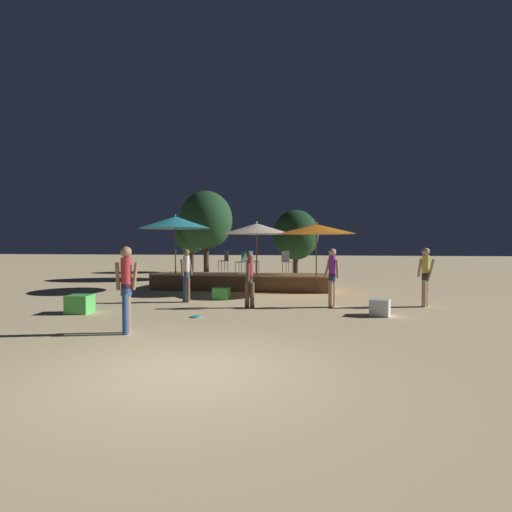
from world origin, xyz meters
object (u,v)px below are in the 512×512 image
object	(u,v)px
patio_umbrella_2	(316,229)
patio_umbrella_0	(257,229)
bistro_chair_3	(286,259)
patio_umbrella_1	(175,222)
cube_seat_0	(380,307)
person_3	(186,273)
bistro_chair_0	(252,259)
background_tree_0	(296,235)
person_2	(126,285)
person_0	(250,278)
background_tree_2	(206,220)
bistro_chair_1	(225,259)
cube_seat_2	(221,293)
person_1	(332,275)
bistro_chair_2	(242,260)
background_tree_1	(192,235)
person_4	(425,274)
cube_seat_1	(80,304)
frisbee_disc	(196,317)

from	to	relation	value
patio_umbrella_2	patio_umbrella_0	bearing A→B (deg)	174.91
patio_umbrella_2	bistro_chair_3	world-z (taller)	patio_umbrella_2
patio_umbrella_1	cube_seat_0	world-z (taller)	patio_umbrella_1
person_3	bistro_chair_0	size ratio (longest dim) A/B	1.92
person_3	background_tree_0	bearing A→B (deg)	-73.96
person_2	person_0	bearing A→B (deg)	-38.86
cube_seat_0	background_tree_2	bearing A→B (deg)	127.40
person_3	bistro_chair_1	xyz separation A→B (m)	(0.17, 4.72, 0.30)
cube_seat_0	cube_seat_2	size ratio (longest dim) A/B	1.06
cube_seat_0	person_3	bearing A→B (deg)	165.04
person_1	bistro_chair_3	distance (m)	5.02
person_1	bistro_chair_0	xyz separation A→B (m)	(-3.24, 5.01, 0.28)
person_0	bistro_chair_2	distance (m)	4.72
bistro_chair_0	background_tree_0	world-z (taller)	background_tree_0
person_0	background_tree_1	bearing A→B (deg)	-62.07
bistro_chair_0	bistro_chair_2	size ratio (longest dim) A/B	1.00
bistro_chair_2	person_3	bearing A→B (deg)	1.57
patio_umbrella_1	patio_umbrella_0	bearing A→B (deg)	-1.80
person_4	person_3	bearing A→B (deg)	127.81
person_3	bistro_chair_1	size ratio (longest dim) A/B	1.92
bistro_chair_3	person_2	bearing A→B (deg)	-140.63
patio_umbrella_0	background_tree_1	size ratio (longest dim) A/B	0.75
cube_seat_0	bistro_chair_3	bearing A→B (deg)	116.42
patio_umbrella_1	person_3	distance (m)	3.94
background_tree_0	background_tree_2	world-z (taller)	background_tree_2
patio_umbrella_1	cube_seat_0	xyz separation A→B (m)	(7.38, -4.70, -2.55)
bistro_chair_1	person_1	bearing A→B (deg)	1.10
person_2	background_tree_2	bearing A→B (deg)	-2.52
cube_seat_1	person_2	size ratio (longest dim) A/B	0.37
cube_seat_0	background_tree_0	xyz separation A→B (m)	(-2.88, 11.93, 2.18)
background_tree_0	bistro_chair_2	bearing A→B (deg)	-105.66
cube_seat_1	background_tree_2	xyz separation A→B (m)	(0.51, 10.76, 2.92)
cube_seat_1	person_1	world-z (taller)	person_1
patio_umbrella_1	person_2	bearing A→B (deg)	-77.18
patio_umbrella_0	cube_seat_1	size ratio (longest dim) A/B	4.12
patio_umbrella_1	bistro_chair_1	world-z (taller)	patio_umbrella_1
person_0	bistro_chair_1	xyz separation A→B (m)	(-2.06, 5.52, 0.36)
bistro_chair_1	bistro_chair_2	size ratio (longest dim) A/B	1.00
person_0	bistro_chair_1	size ratio (longest dim) A/B	1.83
patio_umbrella_1	background_tree_2	bearing A→B (deg)	92.09
cube_seat_0	bistro_chair_1	xyz separation A→B (m)	(-5.69, 6.29, 1.02)
frisbee_disc	bistro_chair_2	bearing A→B (deg)	89.86
cube_seat_0	person_2	world-z (taller)	person_2
patio_umbrella_0	bistro_chair_2	xyz separation A→B (m)	(-0.73, 0.75, -1.25)
cube_seat_1	bistro_chair_2	world-z (taller)	bistro_chair_2
person_0	background_tree_0	xyz separation A→B (m)	(0.75, 11.16, 1.52)
patio_umbrella_1	person_0	distance (m)	5.75
patio_umbrella_1	person_0	size ratio (longest dim) A/B	1.89
bistro_chair_3	background_tree_0	size ratio (longest dim) A/B	0.23
patio_umbrella_2	bistro_chair_1	distance (m)	4.60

